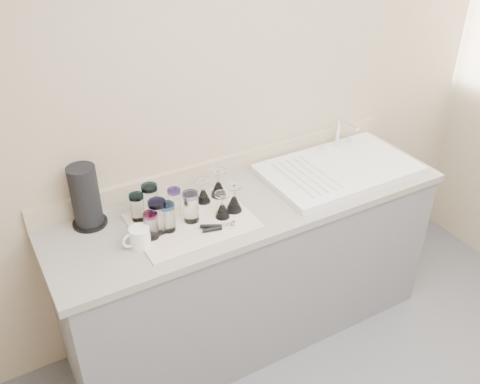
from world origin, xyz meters
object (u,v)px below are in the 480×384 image
tumbler_cyan (150,200)px  tumbler_magenta (151,225)px  tumbler_purple (175,201)px  paper_towel_roll (86,197)px  goblet_front_left (222,209)px  goblet_back_right (218,187)px  tumbler_lavender (191,207)px  goblet_front_right (234,202)px  goblet_back_left (203,194)px  can_opener (218,227)px  tumbler_blue (168,217)px  tumbler_teal (137,207)px  tumbler_extra (158,216)px  sink_unit (338,168)px  white_mug (139,237)px

tumbler_cyan → tumbler_magenta: size_ratio=1.19×
tumbler_purple → paper_towel_roll: size_ratio=0.42×
goblet_front_left → goblet_back_right: bearing=68.2°
tumbler_lavender → paper_towel_roll: bearing=152.5°
goblet_front_left → goblet_front_right: size_ratio=0.90×
tumbler_purple → goblet_front_right: goblet_front_right is taller
tumbler_magenta → tumbler_purple: bearing=38.0°
goblet_back_left → goblet_front_left: (0.02, -0.16, 0.00)m
tumbler_lavender → can_opener: bearing=-58.0°
tumbler_cyan → tumbler_blue: tumbler_cyan is taller
tumbler_teal → goblet_back_right: (0.42, -0.00, -0.02)m
goblet_front_right → paper_towel_roll: size_ratio=0.47×
tumbler_teal → tumbler_extra: 0.14m
sink_unit → tumbler_magenta: 1.10m
tumbler_cyan → goblet_front_left: size_ratio=1.20×
tumbler_magenta → paper_towel_roll: size_ratio=0.43×
tumbler_purple → goblet_front_right: bearing=-26.6°
tumbler_magenta → white_mug: bearing=-161.1°
can_opener → tumbler_extra: bearing=153.5°
tumbler_teal → white_mug: 0.20m
goblet_back_right → can_opener: (-0.13, -0.25, -0.04)m
goblet_front_left → white_mug: size_ratio=0.98×
can_opener → white_mug: white_mug is taller
goblet_front_left → white_mug: goblet_front_left is taller
goblet_front_left → can_opener: goblet_front_left is taller
tumbler_cyan → can_opener: size_ratio=1.00×
tumbler_teal → tumbler_magenta: 0.16m
sink_unit → goblet_back_right: (-0.68, 0.10, 0.04)m
sink_unit → tumbler_cyan: bearing=173.6°
tumbler_purple → tumbler_extra: 0.16m
tumbler_cyan → tumbler_purple: bearing=-23.3°
paper_towel_roll → tumbler_blue: bearing=-38.2°
tumbler_teal → paper_towel_roll: (-0.21, 0.09, 0.07)m
tumbler_blue → paper_towel_roll: paper_towel_roll is taller
goblet_front_left → paper_towel_roll: paper_towel_roll is taller
goblet_back_left → goblet_front_left: goblet_front_left is taller
tumbler_cyan → goblet_front_left: (0.28, -0.19, -0.04)m
white_mug → tumbler_blue: bearing=14.2°
tumbler_lavender → goblet_back_left: bearing=43.9°
white_mug → paper_towel_roll: bearing=117.7°
goblet_front_left → can_opener: size_ratio=0.83×
tumbler_lavender → tumbler_extra: 0.16m
tumbler_purple → tumbler_blue: bearing=-125.7°
goblet_back_left → goblet_back_right: size_ratio=0.87×
tumbler_teal → goblet_back_left: 0.33m
tumbler_cyan → can_opener: 0.35m
sink_unit → goblet_front_right: bearing=-175.4°
tumbler_blue → can_opener: (0.20, -0.11, -0.06)m
tumbler_magenta → tumbler_extra: size_ratio=0.80×
tumbler_purple → tumbler_magenta: tumbler_magenta is taller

